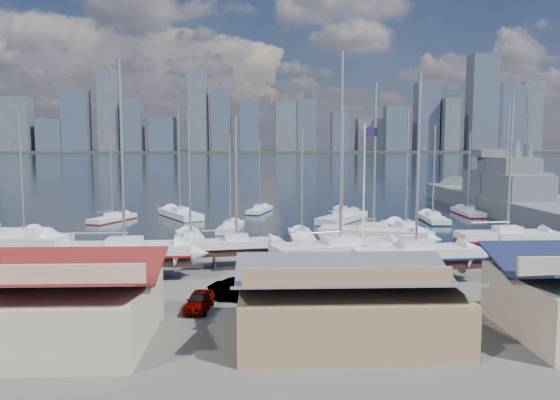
{
  "coord_description": "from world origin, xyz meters",
  "views": [
    {
      "loc": [
        -4.91,
        -55.56,
        10.99
      ],
      "look_at": [
        -2.44,
        8.0,
        4.31
      ],
      "focal_mm": 35.0,
      "sensor_mm": 36.0,
      "label": 1
    }
  ],
  "objects_px": {
    "sailboat_cradle_0": "(0,245)",
    "naval_ship_west": "(522,194)",
    "naval_ship_east": "(504,203)",
    "flagpole": "(365,189)",
    "car_a": "(199,301)"
  },
  "relations": [
    {
      "from": "naval_ship_east",
      "to": "car_a",
      "type": "xyz_separation_m",
      "value": [
        -42.14,
        -47.65,
        -1.03
      ]
    },
    {
      "from": "flagpole",
      "to": "car_a",
      "type": "bearing_deg",
      "value": -145.38
    },
    {
      "from": "naval_ship_west",
      "to": "flagpole",
      "type": "distance_m",
      "value": 67.66
    },
    {
      "from": "naval_ship_east",
      "to": "flagpole",
      "type": "xyz_separation_m",
      "value": [
        -29.56,
        -38.97,
        5.55
      ]
    },
    {
      "from": "naval_ship_east",
      "to": "naval_ship_west",
      "type": "bearing_deg",
      "value": -34.24
    },
    {
      "from": "naval_ship_west",
      "to": "flagpole",
      "type": "height_order",
      "value": "naval_ship_west"
    },
    {
      "from": "naval_ship_east",
      "to": "sailboat_cradle_0",
      "type": "bearing_deg",
      "value": 119.77
    },
    {
      "from": "sailboat_cradle_0",
      "to": "naval_ship_west",
      "type": "distance_m",
      "value": 87.29
    },
    {
      "from": "naval_ship_east",
      "to": "car_a",
      "type": "bearing_deg",
      "value": 137.88
    },
    {
      "from": "naval_ship_east",
      "to": "flagpole",
      "type": "bearing_deg",
      "value": 142.18
    },
    {
      "from": "sailboat_cradle_0",
      "to": "naval_ship_east",
      "type": "bearing_deg",
      "value": 39.41
    },
    {
      "from": "sailboat_cradle_0",
      "to": "naval_ship_east",
      "type": "height_order",
      "value": "sailboat_cradle_0"
    },
    {
      "from": "naval_ship_west",
      "to": "car_a",
      "type": "bearing_deg",
      "value": 143.5
    },
    {
      "from": "naval_ship_west",
      "to": "naval_ship_east",
      "type": "bearing_deg",
      "value": 149.6
    },
    {
      "from": "sailboat_cradle_0",
      "to": "naval_ship_west",
      "type": "relative_size",
      "value": 0.48
    }
  ]
}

